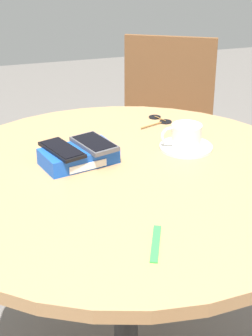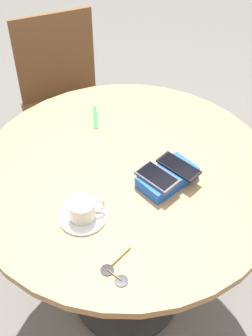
{
  "view_description": "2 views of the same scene",
  "coord_description": "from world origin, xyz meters",
  "px_view_note": "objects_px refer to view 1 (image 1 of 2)",
  "views": [
    {
      "loc": [
        -0.35,
        -1.21,
        1.42
      ],
      "look_at": [
        0.0,
        0.0,
        0.81
      ],
      "focal_mm": 60.0,
      "sensor_mm": 36.0,
      "label": 1
    },
    {
      "loc": [
        0.5,
        0.98,
        1.9
      ],
      "look_at": [
        0.0,
        0.0,
        0.81
      ],
      "focal_mm": 50.0,
      "sensor_mm": 36.0,
      "label": 2
    }
  ],
  "objects_px": {
    "phone_black": "(62,149)",
    "saucer": "(186,147)",
    "lanyard_strap": "(156,243)",
    "round_table": "(126,220)",
    "coffee_cup": "(186,135)",
    "chair_near_window": "(164,148)",
    "sunglasses": "(159,120)",
    "phone_gray": "(94,143)",
    "phone_box": "(79,156)"
  },
  "relations": [
    {
      "from": "round_table",
      "to": "sunglasses",
      "type": "relative_size",
      "value": 9.24
    },
    {
      "from": "phone_box",
      "to": "phone_gray",
      "type": "bearing_deg",
      "value": 7.84
    },
    {
      "from": "round_table",
      "to": "phone_black",
      "type": "distance_m",
      "value": 0.25
    },
    {
      "from": "chair_near_window",
      "to": "sunglasses",
      "type": "bearing_deg",
      "value": -112.5
    },
    {
      "from": "phone_box",
      "to": "lanyard_strap",
      "type": "distance_m",
      "value": 0.42
    },
    {
      "from": "phone_black",
      "to": "saucer",
      "type": "relative_size",
      "value": 1.07
    },
    {
      "from": "saucer",
      "to": "chair_near_window",
      "type": "relative_size",
      "value": 0.16
    },
    {
      "from": "lanyard_strap",
      "to": "sunglasses",
      "type": "relative_size",
      "value": 1.2
    },
    {
      "from": "phone_gray",
      "to": "lanyard_strap",
      "type": "xyz_separation_m",
      "value": [
        0.03,
        -0.42,
        -0.05
      ]
    },
    {
      "from": "phone_gray",
      "to": "coffee_cup",
      "type": "xyz_separation_m",
      "value": [
        0.26,
        0.01,
        -0.01
      ]
    },
    {
      "from": "phone_black",
      "to": "chair_near_window",
      "type": "xyz_separation_m",
      "value": [
        0.55,
        0.72,
        -0.37
      ]
    },
    {
      "from": "phone_box",
      "to": "phone_gray",
      "type": "distance_m",
      "value": 0.05
    },
    {
      "from": "phone_box",
      "to": "chair_near_window",
      "type": "relative_size",
      "value": 0.23
    },
    {
      "from": "round_table",
      "to": "phone_black",
      "type": "relative_size",
      "value": 6.58
    },
    {
      "from": "phone_black",
      "to": "sunglasses",
      "type": "relative_size",
      "value": 1.4
    },
    {
      "from": "coffee_cup",
      "to": "sunglasses",
      "type": "height_order",
      "value": "coffee_cup"
    },
    {
      "from": "saucer",
      "to": "sunglasses",
      "type": "bearing_deg",
      "value": 90.33
    },
    {
      "from": "chair_near_window",
      "to": "round_table",
      "type": "bearing_deg",
      "value": -116.32
    },
    {
      "from": "phone_black",
      "to": "coffee_cup",
      "type": "height_order",
      "value": "coffee_cup"
    },
    {
      "from": "coffee_cup",
      "to": "phone_gray",
      "type": "bearing_deg",
      "value": -178.45
    },
    {
      "from": "coffee_cup",
      "to": "lanyard_strap",
      "type": "xyz_separation_m",
      "value": [
        -0.23,
        -0.43,
        -0.04
      ]
    },
    {
      "from": "phone_box",
      "to": "coffee_cup",
      "type": "distance_m",
      "value": 0.3
    },
    {
      "from": "phone_black",
      "to": "saucer",
      "type": "bearing_deg",
      "value": 2.88
    },
    {
      "from": "phone_black",
      "to": "sunglasses",
      "type": "height_order",
      "value": "phone_black"
    },
    {
      "from": "phone_box",
      "to": "sunglasses",
      "type": "height_order",
      "value": "phone_box"
    },
    {
      "from": "saucer",
      "to": "phone_gray",
      "type": "bearing_deg",
      "value": -178.56
    },
    {
      "from": "phone_box",
      "to": "coffee_cup",
      "type": "height_order",
      "value": "coffee_cup"
    },
    {
      "from": "coffee_cup",
      "to": "chair_near_window",
      "type": "height_order",
      "value": "chair_near_window"
    },
    {
      "from": "phone_black",
      "to": "coffee_cup",
      "type": "bearing_deg",
      "value": 2.98
    },
    {
      "from": "phone_black",
      "to": "lanyard_strap",
      "type": "xyz_separation_m",
      "value": [
        0.11,
        -0.41,
        -0.05
      ]
    },
    {
      "from": "phone_black",
      "to": "sunglasses",
      "type": "distance_m",
      "value": 0.43
    },
    {
      "from": "coffee_cup",
      "to": "lanyard_strap",
      "type": "bearing_deg",
      "value": -118.51
    },
    {
      "from": "lanyard_strap",
      "to": "chair_near_window",
      "type": "height_order",
      "value": "chair_near_window"
    },
    {
      "from": "round_table",
      "to": "phone_box",
      "type": "xyz_separation_m",
      "value": [
        -0.1,
        0.1,
        0.15
      ]
    },
    {
      "from": "sunglasses",
      "to": "phone_gray",
      "type": "bearing_deg",
      "value": -138.65
    },
    {
      "from": "lanyard_strap",
      "to": "sunglasses",
      "type": "height_order",
      "value": "sunglasses"
    },
    {
      "from": "round_table",
      "to": "saucer",
      "type": "distance_m",
      "value": 0.27
    },
    {
      "from": "phone_gray",
      "to": "chair_near_window",
      "type": "relative_size",
      "value": 0.16
    },
    {
      "from": "coffee_cup",
      "to": "chair_near_window",
      "type": "bearing_deg",
      "value": 74.09
    },
    {
      "from": "coffee_cup",
      "to": "lanyard_strap",
      "type": "height_order",
      "value": "coffee_cup"
    },
    {
      "from": "phone_black",
      "to": "phone_gray",
      "type": "distance_m",
      "value": 0.09
    },
    {
      "from": "phone_box",
      "to": "lanyard_strap",
      "type": "height_order",
      "value": "phone_box"
    },
    {
      "from": "phone_box",
      "to": "saucer",
      "type": "xyz_separation_m",
      "value": [
        0.31,
        0.01,
        -0.02
      ]
    },
    {
      "from": "phone_box",
      "to": "lanyard_strap",
      "type": "xyz_separation_m",
      "value": [
        0.07,
        -0.42,
        -0.02
      ]
    },
    {
      "from": "lanyard_strap",
      "to": "chair_near_window",
      "type": "xyz_separation_m",
      "value": [
        0.43,
        1.13,
        -0.32
      ]
    },
    {
      "from": "phone_box",
      "to": "coffee_cup",
      "type": "xyz_separation_m",
      "value": [
        0.3,
        0.01,
        0.02
      ]
    },
    {
      "from": "chair_near_window",
      "to": "phone_box",
      "type": "bearing_deg",
      "value": -125.11
    },
    {
      "from": "phone_gray",
      "to": "sunglasses",
      "type": "bearing_deg",
      "value": 41.35
    },
    {
      "from": "lanyard_strap",
      "to": "coffee_cup",
      "type": "bearing_deg",
      "value": 61.49
    },
    {
      "from": "phone_box",
      "to": "phone_black",
      "type": "distance_m",
      "value": 0.05
    }
  ]
}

